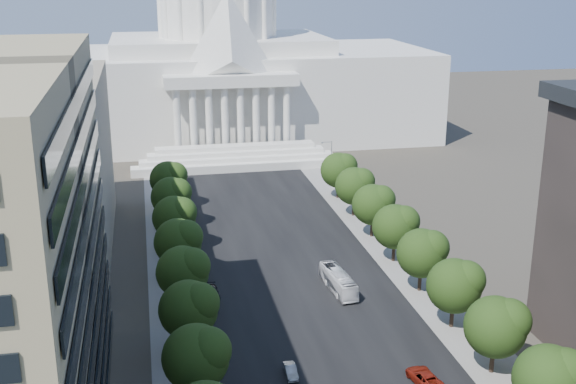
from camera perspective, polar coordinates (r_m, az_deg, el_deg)
road_asphalt at (r=125.14m, az=-0.44°, el=-5.05°), size 30.00×260.00×0.01m
sidewalk_left at (r=123.22m, az=-9.19°, el=-5.65°), size 8.00×260.00×0.02m
sidewalk_right at (r=129.84m, az=7.85°, el=-4.37°), size 8.00×260.00×0.02m
capitol at (r=211.50m, az=-5.44°, el=9.72°), size 120.00×56.00×73.00m
tree_l_d at (r=82.53m, az=-7.06°, el=-12.71°), size 7.79×7.60×9.97m
tree_l_e at (r=93.11m, az=-7.67°, el=-9.06°), size 7.79×7.60×9.97m
tree_l_f at (r=104.01m, az=-8.15°, el=-6.17°), size 7.79×7.60×9.97m
tree_l_g at (r=115.12m, az=-8.53°, el=-3.83°), size 7.79×7.60×9.97m
tree_l_h at (r=126.39m, az=-8.84°, el=-1.90°), size 7.79×7.60×9.97m
tree_l_i at (r=137.79m, az=-9.10°, el=-0.29°), size 7.79×7.60×9.97m
tree_l_j at (r=149.28m, az=-9.32°, el=1.07°), size 7.79×7.60×9.97m
tree_r_c at (r=82.77m, az=20.20°, el=-13.65°), size 7.79×7.60×9.97m
tree_r_d at (r=91.77m, az=16.32°, el=-10.07°), size 7.79×7.60×9.97m
tree_r_e at (r=101.39m, az=13.22°, el=-7.11°), size 7.79×7.60×9.97m
tree_r_f at (r=111.48m, az=10.70°, el=-4.66°), size 7.79×7.60×9.97m
tree_r_g at (r=121.91m, az=8.62°, el=-2.62°), size 7.79×7.60×9.97m
tree_r_h at (r=132.61m, az=6.87°, el=-0.90°), size 7.79×7.60×9.97m
tree_r_i at (r=143.51m, az=5.39°, el=0.57°), size 7.79×7.60×9.97m
tree_r_j at (r=154.58m, az=4.12°, el=1.82°), size 7.79×7.60×9.97m
streetlight_c at (r=102.44m, az=13.96°, el=-7.29°), size 2.61×0.44×9.00m
streetlight_d at (r=123.70m, az=9.10°, el=-2.65°), size 2.61×0.44×9.00m
streetlight_e at (r=146.15m, az=5.73°, el=0.61°), size 2.61×0.44×9.00m
streetlight_f at (r=169.31m, az=3.27°, el=2.99°), size 2.61×0.44×9.00m
car_silver at (r=90.36m, az=0.21°, el=-13.98°), size 1.41×3.89×1.28m
car_red at (r=90.26m, az=10.73°, el=-14.22°), size 3.50×6.21×1.64m
car_dark_b at (r=110.64m, az=-6.00°, el=-7.88°), size 2.06×4.71×1.35m
city_bus at (r=111.86m, az=3.99°, el=-7.04°), size 3.52×11.23×3.08m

